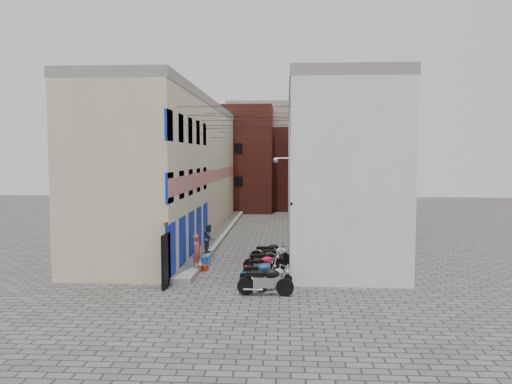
% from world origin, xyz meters
% --- Properties ---
extents(ground, '(90.00, 90.00, 0.00)m').
position_xyz_m(ground, '(0.00, 0.00, 0.00)').
color(ground, '#4E4C4A').
rests_on(ground, ground).
extents(plinth, '(0.90, 26.00, 0.25)m').
position_xyz_m(plinth, '(-2.05, 13.00, 0.12)').
color(plinth, gray).
rests_on(plinth, ground).
extents(building_left, '(5.10, 27.00, 9.00)m').
position_xyz_m(building_left, '(-4.98, 12.95, 4.50)').
color(building_left, '#C2B892').
rests_on(building_left, ground).
extents(building_right, '(5.94, 26.00, 9.00)m').
position_xyz_m(building_right, '(5.00, 13.00, 4.51)').
color(building_right, silver).
rests_on(building_right, ground).
extents(building_far_brick_left, '(6.00, 6.00, 10.00)m').
position_xyz_m(building_far_brick_left, '(-2.00, 28.00, 5.00)').
color(building_far_brick_left, maroon).
rests_on(building_far_brick_left, ground).
extents(building_far_brick_right, '(5.00, 6.00, 8.00)m').
position_xyz_m(building_far_brick_right, '(3.00, 30.00, 4.00)').
color(building_far_brick_right, maroon).
rests_on(building_far_brick_right, ground).
extents(building_far_concrete, '(8.00, 5.00, 11.00)m').
position_xyz_m(building_far_concrete, '(0.00, 34.00, 5.50)').
color(building_far_concrete, gray).
rests_on(building_far_concrete, ground).
extents(far_shopfront, '(2.00, 0.30, 2.40)m').
position_xyz_m(far_shopfront, '(0.00, 25.20, 1.20)').
color(far_shopfront, black).
rests_on(far_shopfront, ground).
extents(overhead_wires, '(5.80, 13.02, 1.32)m').
position_xyz_m(overhead_wires, '(0.00, 7.64, 7.12)').
color(overhead_wires, black).
rests_on(overhead_wires, ground).
extents(motorcycle_a, '(2.22, 0.82, 1.26)m').
position_xyz_m(motorcycle_a, '(1.56, -1.36, 0.63)').
color(motorcycle_a, black).
rests_on(motorcycle_a, ground).
extents(motorcycle_b, '(1.73, 1.48, 1.01)m').
position_xyz_m(motorcycle_b, '(1.87, -0.47, 0.50)').
color(motorcycle_b, '#A9A9AE').
rests_on(motorcycle_b, ground).
extents(motorcycle_c, '(1.70, 0.59, 0.97)m').
position_xyz_m(motorcycle_c, '(1.23, 0.51, 0.49)').
color(motorcycle_c, '#0B4BAF').
rests_on(motorcycle_c, ground).
extents(motorcycle_d, '(1.94, 1.34, 1.08)m').
position_xyz_m(motorcycle_d, '(1.32, 1.64, 0.54)').
color(motorcycle_d, red).
rests_on(motorcycle_d, ground).
extents(motorcycle_e, '(2.06, 0.93, 1.15)m').
position_xyz_m(motorcycle_e, '(1.34, 2.55, 0.57)').
color(motorcycle_e, black).
rests_on(motorcycle_e, ground).
extents(motorcycle_f, '(1.95, 0.71, 1.11)m').
position_xyz_m(motorcycle_f, '(1.90, 3.74, 0.55)').
color(motorcycle_f, '#9D9CA0').
rests_on(motorcycle_f, ground).
extents(motorcycle_g, '(1.97, 0.81, 1.11)m').
position_xyz_m(motorcycle_g, '(1.49, 4.66, 0.55)').
color(motorcycle_g, black).
rests_on(motorcycle_g, ground).
extents(person_a, '(0.53, 0.64, 1.52)m').
position_xyz_m(person_a, '(-1.70, 2.10, 1.01)').
color(person_a, brown).
rests_on(person_a, plinth).
extents(person_b, '(0.61, 0.76, 1.51)m').
position_xyz_m(person_b, '(-1.70, 5.63, 1.01)').
color(person_b, '#32334C').
rests_on(person_b, plinth).
extents(water_jug_near, '(0.42, 0.42, 0.54)m').
position_xyz_m(water_jug_near, '(-1.55, 3.17, 0.27)').
color(water_jug_near, '#214EA6').
rests_on(water_jug_near, ground).
extents(water_jug_far, '(0.31, 0.31, 0.46)m').
position_xyz_m(water_jug_far, '(-1.49, 3.82, 0.23)').
color(water_jug_far, blue).
rests_on(water_jug_far, ground).
extents(red_crate, '(0.47, 0.41, 0.25)m').
position_xyz_m(red_crate, '(-1.51, 2.65, 0.12)').
color(red_crate, red).
rests_on(red_crate, ground).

